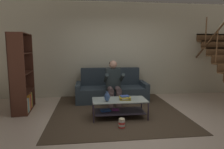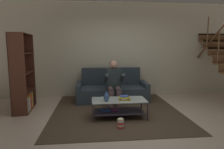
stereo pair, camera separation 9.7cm
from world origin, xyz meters
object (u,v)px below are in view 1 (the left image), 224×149
(coffee_table, at_px, (119,106))
(popcorn_tub, at_px, (122,123))
(person_seated_center, at_px, (114,82))
(bookshelf, at_px, (21,84))
(vase, at_px, (107,97))
(book_stack, at_px, (125,98))
(couch, at_px, (111,90))

(coffee_table, distance_m, popcorn_tub, 0.60)
(person_seated_center, height_order, bookshelf, bookshelf)
(person_seated_center, distance_m, bookshelf, 2.27)
(person_seated_center, bearing_deg, popcorn_tub, -91.49)
(vase, distance_m, bookshelf, 2.18)
(coffee_table, relative_size, bookshelf, 0.63)
(coffee_table, xyz_separation_m, book_stack, (0.12, -0.06, 0.19))
(person_seated_center, relative_size, coffee_table, 1.02)
(book_stack, relative_size, popcorn_tub, 1.26)
(vase, relative_size, bookshelf, 0.11)
(book_stack, height_order, bookshelf, bookshelf)
(bookshelf, bearing_deg, vase, -23.70)
(couch, height_order, person_seated_center, person_seated_center)
(book_stack, bearing_deg, coffee_table, 155.94)
(couch, xyz_separation_m, popcorn_tub, (-0.04, -2.03, -0.19))
(couch, distance_m, vase, 1.61)
(vase, xyz_separation_m, popcorn_tub, (0.24, -0.46, -0.40))
(coffee_table, bearing_deg, book_stack, -24.06)
(bookshelf, relative_size, popcorn_tub, 9.20)
(couch, bearing_deg, popcorn_tub, -91.11)
(coffee_table, bearing_deg, bookshelf, 161.44)
(vase, height_order, popcorn_tub, vase)
(popcorn_tub, bearing_deg, vase, 117.18)
(book_stack, xyz_separation_m, bookshelf, (-2.38, 0.81, 0.20))
(person_seated_center, relative_size, popcorn_tub, 5.88)
(vase, bearing_deg, person_seated_center, 75.35)
(person_seated_center, xyz_separation_m, book_stack, (0.12, -0.99, -0.18))
(bookshelf, height_order, popcorn_tub, bookshelf)
(couch, bearing_deg, book_stack, -85.61)
(bookshelf, bearing_deg, couch, 17.19)
(person_seated_center, relative_size, book_stack, 4.67)
(couch, relative_size, coffee_table, 1.72)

